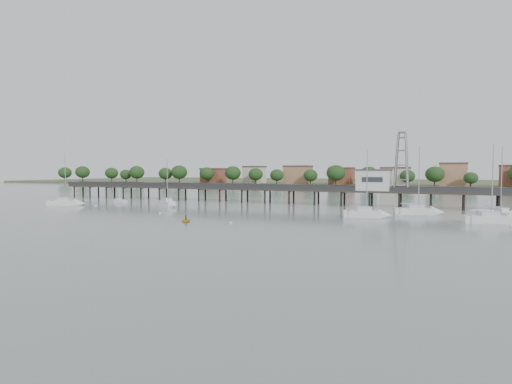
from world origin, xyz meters
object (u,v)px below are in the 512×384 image
(pier, at_px, (279,190))
(yellow_dinghy, at_px, (186,222))
(sailboat_a, at_px, (70,203))
(sailboat_b, at_px, (169,204))
(sailboat_e, at_px, (505,216))
(sailboat_d, at_px, (497,220))
(lattice_tower, at_px, (402,162))
(sailboat_f, at_px, (424,211))
(sailboat_c, at_px, (371,214))
(white_tender, at_px, (120,201))

(pier, distance_m, yellow_dinghy, 45.40)
(sailboat_a, relative_size, sailboat_b, 1.13)
(sailboat_e, xyz_separation_m, sailboat_d, (-2.04, -7.69, -0.00))
(sailboat_b, distance_m, sailboat_d, 71.06)
(lattice_tower, distance_m, sailboat_d, 32.76)
(sailboat_b, relative_size, yellow_dinghy, 4.16)
(sailboat_e, bearing_deg, sailboat_b, -133.65)
(lattice_tower, relative_size, sailboat_f, 1.04)
(sailboat_b, relative_size, sailboat_e, 0.88)
(pier, bearing_deg, sailboat_c, -41.29)
(sailboat_c, distance_m, white_tender, 69.77)
(sailboat_d, bearing_deg, pier, 135.99)
(sailboat_e, height_order, white_tender, sailboat_e)
(pier, height_order, sailboat_b, sailboat_b)
(sailboat_c, relative_size, sailboat_f, 0.92)
(sailboat_e, bearing_deg, sailboat_f, -146.75)
(pier, xyz_separation_m, sailboat_e, (51.53, -17.60, -3.16))
(pier, height_order, white_tender, pier)
(white_tender, bearing_deg, sailboat_a, -112.56)
(sailboat_d, distance_m, white_tender, 90.91)
(pier, relative_size, sailboat_b, 12.08)
(sailboat_f, bearing_deg, pier, 142.29)
(sailboat_c, relative_size, sailboat_b, 1.10)
(pier, distance_m, sailboat_d, 55.67)
(sailboat_e, bearing_deg, pier, -154.95)
(sailboat_b, bearing_deg, sailboat_d, 22.11)
(white_tender, bearing_deg, sailboat_f, 6.20)
(sailboat_a, bearing_deg, sailboat_c, -25.12)
(lattice_tower, xyz_separation_m, yellow_dinghy, (-32.02, -45.24, -11.10))
(pier, distance_m, sailboat_a, 54.77)
(lattice_tower, xyz_separation_m, sailboat_a, (-78.65, -27.71, -10.46))
(sailboat_e, relative_size, sailboat_f, 0.95)
(sailboat_e, bearing_deg, lattice_tower, -177.40)
(sailboat_a, relative_size, white_tender, 3.63)
(sailboat_a, distance_m, sailboat_f, 85.41)
(pier, height_order, sailboat_e, sailboat_e)
(sailboat_c, relative_size, sailboat_e, 0.96)
(sailboat_a, height_order, sailboat_f, sailboat_f)
(white_tender, bearing_deg, pier, 26.76)
(sailboat_c, distance_m, sailboat_b, 49.86)
(sailboat_d, relative_size, white_tender, 3.67)
(sailboat_b, height_order, sailboat_e, sailboat_e)
(yellow_dinghy, bearing_deg, white_tender, 117.33)
(sailboat_d, bearing_deg, sailboat_a, 164.49)
(lattice_tower, distance_m, sailboat_f, 19.13)
(white_tender, xyz_separation_m, yellow_dinghy, (40.42, -29.21, -0.45))
(lattice_tower, relative_size, white_tender, 3.99)
(sailboat_f, relative_size, white_tender, 3.83)
(pier, height_order, yellow_dinghy, pier)
(sailboat_b, xyz_separation_m, white_tender, (-19.52, 4.69, -0.19))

